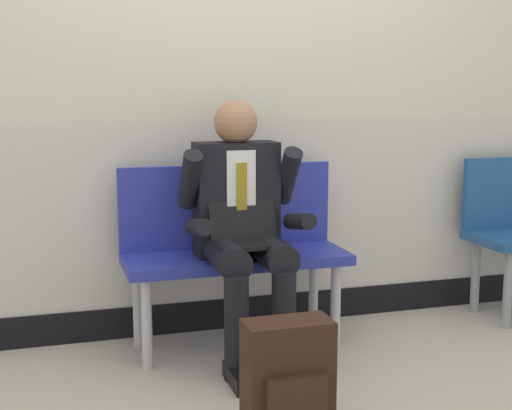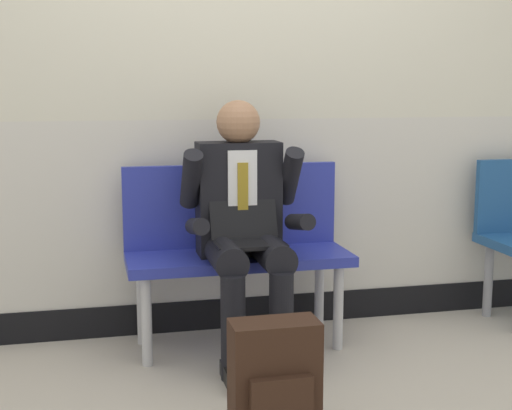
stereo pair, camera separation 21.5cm
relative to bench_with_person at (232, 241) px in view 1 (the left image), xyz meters
name	(u,v)px [view 1 (the left image)]	position (x,y,z in m)	size (l,w,h in m)	color
ground_plane	(275,372)	(0.08, -0.44, -0.53)	(18.00, 18.00, 0.00)	#B2A899
station_wall	(233,51)	(0.08, 0.28, 0.95)	(5.87, 0.14, 2.97)	beige
bench_with_person	(232,241)	(0.00, 0.00, 0.00)	(1.10, 0.42, 0.90)	#28339E
person_seated	(243,223)	(0.00, -0.20, 0.13)	(0.57, 0.70, 1.23)	black
backpack	(288,380)	(-0.06, -1.03, -0.31)	(0.33, 0.20, 0.44)	#331E14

